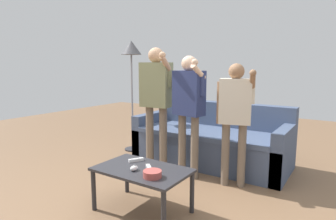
% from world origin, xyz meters
% --- Properties ---
extents(ground_plane, '(12.00, 12.00, 0.00)m').
position_xyz_m(ground_plane, '(0.00, 0.00, 0.00)').
color(ground_plane, brown).
extents(couch, '(2.17, 0.91, 0.85)m').
position_xyz_m(couch, '(-0.10, 1.50, 0.30)').
color(couch, '#475675').
rests_on(couch, ground).
extents(coffee_table, '(0.88, 0.54, 0.43)m').
position_xyz_m(coffee_table, '(-0.03, -0.19, 0.37)').
color(coffee_table, '#2D2D33').
rests_on(coffee_table, ground).
extents(snack_bowl, '(0.16, 0.16, 0.06)m').
position_xyz_m(snack_bowl, '(0.17, -0.30, 0.46)').
color(snack_bowl, '#B24C47').
rests_on(snack_bowl, coffee_table).
extents(game_remote_nunchuk, '(0.06, 0.09, 0.05)m').
position_xyz_m(game_remote_nunchuk, '(-0.06, -0.27, 0.45)').
color(game_remote_nunchuk, white).
rests_on(game_remote_nunchuk, coffee_table).
extents(floor_lamp, '(0.33, 0.33, 1.79)m').
position_xyz_m(floor_lamp, '(-1.45, 1.34, 1.54)').
color(floor_lamp, '#2D2D33').
rests_on(floor_lamp, ground).
extents(player_left, '(0.49, 0.33, 1.62)m').
position_xyz_m(player_left, '(-0.62, 0.86, 1.02)').
color(player_left, '#756656').
rests_on(player_left, ground).
extents(player_center, '(0.44, 0.35, 1.51)m').
position_xyz_m(player_center, '(-0.11, 0.83, 0.95)').
color(player_center, '#756656').
rests_on(player_center, ground).
extents(player_right, '(0.45, 0.28, 1.42)m').
position_xyz_m(player_right, '(0.47, 0.87, 0.89)').
color(player_right, '#756656').
rests_on(player_right, ground).
extents(game_remote_wand_near, '(0.13, 0.12, 0.03)m').
position_xyz_m(game_remote_wand_near, '(0.03, -0.17, 0.44)').
color(game_remote_wand_near, white).
rests_on(game_remote_wand_near, coffee_table).
extents(game_remote_wand_far, '(0.11, 0.15, 0.03)m').
position_xyz_m(game_remote_wand_far, '(-0.21, -0.06, 0.44)').
color(game_remote_wand_far, white).
rests_on(game_remote_wand_far, coffee_table).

